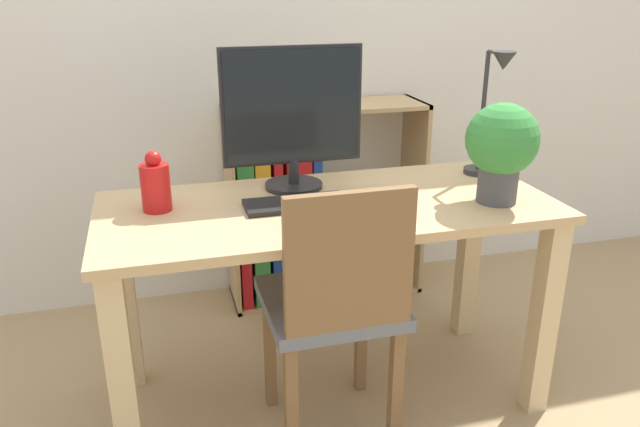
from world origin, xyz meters
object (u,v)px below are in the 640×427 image
Objects in this scene: bookshelf at (290,203)px; vase at (155,185)px; monitor at (292,113)px; desk_lamp at (492,102)px; chair at (336,303)px; potted_plant at (502,146)px; keyboard at (296,204)px.

vase is at bearing -130.15° from bookshelf.
desk_lamp is (0.68, -0.08, 0.01)m from monitor.
chair is at bearing -85.88° from monitor.
potted_plant reaches higher than bookshelf.
desk_lamp reaches higher than keyboard.
keyboard is 0.36× the size of bookshelf.
potted_plant is 1.09m from bookshelf.
bookshelf is (0.57, 0.67, -0.35)m from vase.
keyboard is 0.36× the size of chair.
vase reaches higher than bookshelf.
desk_lamp reaches higher than potted_plant.
bookshelf is at bearing 78.77° from keyboard.
desk_lamp reaches higher than bookshelf.
monitor is 0.31m from keyboard.
monitor is 2.50× the size of vase.
monitor is 0.63m from chair.
bookshelf is at bearing 131.14° from desk_lamp.
monitor is 0.67m from potted_plant.
desk_lamp is 0.27m from potted_plant.
monitor is 0.53× the size of chair.
desk_lamp reaches higher than chair.
bookshelf is (-0.47, 0.88, -0.45)m from potted_plant.
bookshelf reaches higher than keyboard.
desk_lamp is 0.88m from chair.
chair is at bearing -73.58° from keyboard.
desk_lamp is at bearing 68.20° from potted_plant.
vase is at bearing -167.14° from monitor.
desk_lamp is at bearing 1.24° from vase.
monitor is 1.49× the size of potted_plant.
monitor is 0.53× the size of bookshelf.
potted_plant is at bearing -11.36° from keyboard.
monitor is 0.68m from desk_lamp.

